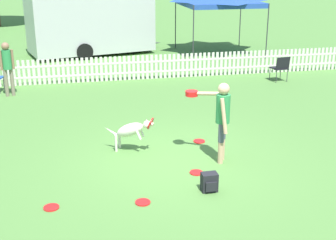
% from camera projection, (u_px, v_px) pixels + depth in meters
% --- Properties ---
extents(ground_plane, '(240.00, 240.00, 0.00)m').
position_uv_depth(ground_plane, '(179.00, 161.00, 9.65)').
color(ground_plane, '#4C7A38').
extents(handler_person, '(0.82, 0.99, 1.66)m').
position_uv_depth(handler_person, '(220.00, 112.00, 9.33)').
color(handler_person, tan).
rests_on(handler_person, ground_plane).
extents(leaping_dog, '(1.08, 0.68, 0.81)m').
position_uv_depth(leaping_dog, '(132.00, 130.00, 9.98)').
color(leaping_dog, beige).
rests_on(leaping_dog, ground_plane).
extents(frisbee_near_handler, '(0.26, 0.26, 0.02)m').
position_uv_depth(frisbee_near_handler, '(196.00, 173.00, 9.09)').
color(frisbee_near_handler, red).
rests_on(frisbee_near_handler, ground_plane).
extents(frisbee_near_dog, '(0.26, 0.26, 0.02)m').
position_uv_depth(frisbee_near_dog, '(143.00, 202.00, 7.98)').
color(frisbee_near_dog, red).
rests_on(frisbee_near_dog, ground_plane).
extents(frisbee_midfield, '(0.26, 0.26, 0.02)m').
position_uv_depth(frisbee_midfield, '(199.00, 141.00, 10.66)').
color(frisbee_midfield, red).
rests_on(frisbee_midfield, ground_plane).
extents(frisbee_far_scatter, '(0.26, 0.26, 0.02)m').
position_uv_depth(frisbee_far_scatter, '(51.00, 207.00, 7.81)').
color(frisbee_far_scatter, red).
rests_on(frisbee_far_scatter, ground_plane).
extents(backpack_on_grass, '(0.29, 0.24, 0.34)m').
position_uv_depth(backpack_on_grass, '(209.00, 182.00, 8.34)').
color(backpack_on_grass, black).
rests_on(backpack_on_grass, ground_plane).
extents(picket_fence, '(18.60, 0.04, 0.84)m').
position_uv_depth(picket_fence, '(131.00, 68.00, 16.01)').
color(picket_fence, silver).
rests_on(picket_fence, ground_plane).
extents(folding_chair_center, '(0.55, 0.57, 0.86)m').
position_uv_depth(folding_chair_center, '(281.00, 66.00, 15.77)').
color(folding_chair_center, '#333338').
rests_on(folding_chair_center, ground_plane).
extents(spectator_standing, '(0.40, 0.27, 1.63)m').
position_uv_depth(spectator_standing, '(7.00, 64.00, 13.94)').
color(spectator_standing, '#7A705B').
rests_on(spectator_standing, ground_plane).
extents(equipment_trailer, '(6.06, 3.45, 2.59)m').
position_uv_depth(equipment_trailer, '(90.00, 22.00, 20.16)').
color(equipment_trailer, '#B7B7B7').
rests_on(equipment_trailer, ground_plane).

